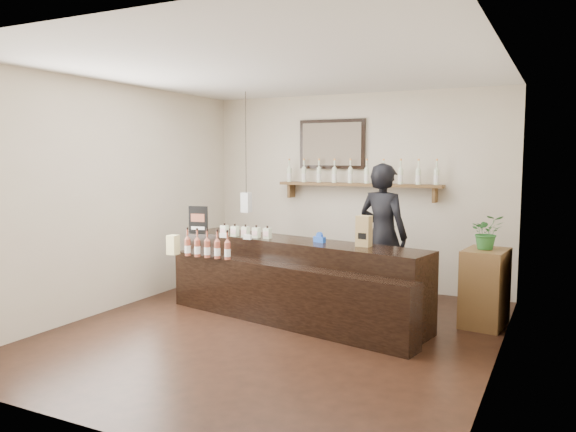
{
  "coord_description": "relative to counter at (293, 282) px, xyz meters",
  "views": [
    {
      "loc": [
        2.77,
        -5.24,
        1.89
      ],
      "look_at": [
        -0.19,
        0.7,
        1.19
      ],
      "focal_mm": 35.0,
      "sensor_mm": 36.0,
      "label": 1
    }
  ],
  "objects": [
    {
      "name": "tape_dispenser",
      "position": [
        0.3,
        0.08,
        0.53
      ],
      "size": [
        0.15,
        0.09,
        0.12
      ],
      "color": "blue",
      "rests_on": "counter"
    },
    {
      "name": "back_wall_decor",
      "position": [
        -0.1,
        1.79,
        1.33
      ],
      "size": [
        2.66,
        0.96,
        1.69
      ],
      "color": "brown",
      "rests_on": "ground"
    },
    {
      "name": "shopkeeper",
      "position": [
        0.78,
        0.97,
        0.6
      ],
      "size": [
        0.85,
        0.67,
        2.05
      ],
      "primitive_type": "imported",
      "rotation": [
        0.0,
        0.0,
        2.89
      ],
      "color": "black",
      "rests_on": "ground"
    },
    {
      "name": "promo_sign",
      "position": [
        -1.37,
        0.04,
        0.66
      ],
      "size": [
        0.25,
        0.07,
        0.36
      ],
      "color": "black",
      "rests_on": "counter"
    },
    {
      "name": "ground",
      "position": [
        0.06,
        -0.58,
        -0.43
      ],
      "size": [
        5.0,
        5.0,
        0.0
      ],
      "primitive_type": "plane",
      "color": "black",
      "rests_on": "ground"
    },
    {
      "name": "potted_plant",
      "position": [
        2.06,
        0.68,
        0.64
      ],
      "size": [
        0.43,
        0.4,
        0.39
      ],
      "primitive_type": "imported",
      "rotation": [
        0.0,
        0.0,
        0.34
      ],
      "color": "#286428",
      "rests_on": "side_cabinet"
    },
    {
      "name": "side_cabinet",
      "position": [
        2.06,
        0.68,
        0.01
      ],
      "size": [
        0.5,
        0.64,
        0.87
      ],
      "color": "brown",
      "rests_on": "ground"
    },
    {
      "name": "counter",
      "position": [
        0.0,
        0.0,
        0.0
      ],
      "size": [
        3.31,
        1.5,
        1.07
      ],
      "color": "black",
      "rests_on": "ground"
    },
    {
      "name": "room_shell",
      "position": [
        0.06,
        -0.58,
        1.27
      ],
      "size": [
        5.0,
        5.0,
        5.0
      ],
      "color": "beige",
      "rests_on": "ground"
    },
    {
      "name": "paper_bag",
      "position": [
        0.85,
        0.02,
        0.65
      ],
      "size": [
        0.17,
        0.13,
        0.34
      ],
      "color": "#A4854F",
      "rests_on": "counter"
    }
  ]
}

